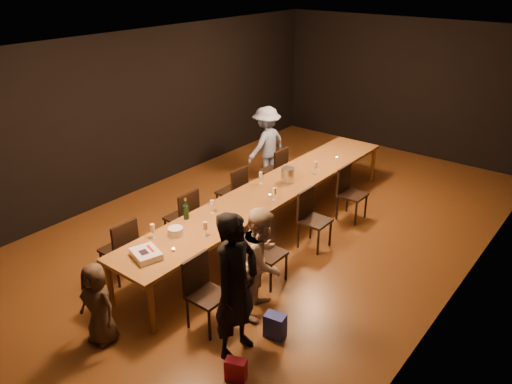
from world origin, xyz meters
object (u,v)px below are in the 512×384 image
Objects in this scene: chair_left_2 at (231,191)px; champagne_bottle at (186,209)px; birthday_cake at (146,254)px; woman_birthday at (236,286)px; chair_right_0 at (208,295)px; child at (98,304)px; plate_stack at (176,232)px; chair_right_3 at (353,194)px; chair_right_1 at (268,253)px; woman_tan at (262,261)px; chair_right_2 at (315,220)px; table at (271,192)px; chair_left_0 at (118,249)px; man_blue at (266,144)px; chair_left_1 at (181,217)px; ice_bucket at (288,175)px; chair_left_3 at (273,171)px.

chair_left_2 is 2.86× the size of champagne_bottle.
woman_birthday is at bearing 20.72° from birthday_cake.
chair_right_0 is 2.86× the size of champagne_bottle.
plate_stack is (-0.14, 1.38, 0.29)m from child.
chair_right_3 is at bearing 66.63° from champagne_bottle.
woman_tan reaches higher than chair_right_1.
birthday_cake is 1.37× the size of champagne_bottle.
chair_right_1 is 1.32m from champagne_bottle.
child is at bearing -13.81° from chair_right_2.
table is 2.87m from woman_birthday.
man_blue reaches higher than chair_left_0.
chair_left_1 is at bearing 13.14° from man_blue.
champagne_bottle is at bearing 118.25° from plate_stack.
chair_right_3 reaches higher than birthday_cake.
chair_right_3 is at bearing 94.59° from birthday_cake.
table is at bearing 86.63° from plate_stack.
woman_tan is 1.39× the size of child.
chair_left_1 is (-1.70, -1.20, 0.00)m from chair_right_2.
chair_left_2 is at bearing -155.17° from ice_bucket.
chair_right_2 is 0.90× the size of child.
birthday_cake is at bearing -77.89° from chair_right_0.
table is 1.49m from chair_left_3.
birthday_cake is 2.19× the size of plate_stack.
chair_right_3 is 2.94m from chair_left_1.
chair_right_3 is (0.85, 1.20, -0.24)m from table.
birthday_cake is at bearing -90.84° from ice_bucket.
chair_left_1 reaches higher than plate_stack.
champagne_bottle reaches higher than chair_right_1.
plate_stack is at bearing -26.00° from chair_right_2.
chair_left_0 and chair_left_3 have the same top height.
woman_birthday reaches higher than champagne_bottle.
chair_left_1 is (-1.70, 0.00, 0.00)m from chair_right_1.
chair_right_3 is at bearing -35.31° from chair_left_1.
man_blue reaches higher than ice_bucket.
child is 1.41m from plate_stack.
champagne_bottle reaches higher than table.
woman_birthday reaches higher than chair_right_2.
table is 0.88m from chair_right_2.
woman_tan is (0.30, -1.73, 0.26)m from chair_right_2.
chair_left_1 and chair_left_3 have the same top height.
man_blue is (-0.50, 1.65, 0.30)m from chair_left_2.
plate_stack is at bearing -136.85° from chair_left_1.
champagne_bottle is (-0.37, 1.80, 0.39)m from child.
chair_left_0 is at bearing 90.75° from woman_tan.
child is at bearing -10.26° from chair_right_3.
chair_left_2 reaches higher than table.
chair_right_0 is 1.00× the size of chair_right_1.
birthday_cake is (-0.86, -1.38, 0.33)m from chair_right_1.
champagne_bottle is (-0.23, 0.42, 0.11)m from plate_stack.
chair_left_1 and chair_left_2 have the same top height.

